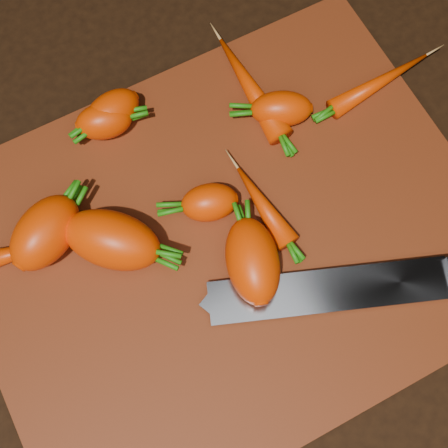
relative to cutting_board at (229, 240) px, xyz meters
name	(u,v)px	position (x,y,z in m)	size (l,w,h in m)	color
ground	(229,244)	(0.00, 0.00, -0.01)	(2.00, 2.00, 0.01)	black
cutting_board	(229,240)	(0.00, 0.00, 0.00)	(0.50, 0.40, 0.01)	#55210C
carrot_0	(45,233)	(-0.15, 0.08, 0.03)	(0.08, 0.05, 0.05)	#F13B02
carrot_1	(209,202)	(0.00, 0.04, 0.02)	(0.06, 0.04, 0.04)	#F13B02
carrot_2	(112,240)	(-0.10, 0.04, 0.03)	(0.09, 0.05, 0.05)	#F13B02
carrot_3	(253,261)	(0.01, -0.04, 0.03)	(0.08, 0.05, 0.05)	#F13B02
carrot_4	(112,112)	(-0.04, 0.17, 0.03)	(0.06, 0.04, 0.04)	#F13B02
carrot_5	(104,121)	(-0.06, 0.16, 0.02)	(0.06, 0.04, 0.04)	#F13B02
carrot_6	(281,109)	(0.11, 0.09, 0.02)	(0.06, 0.04, 0.04)	#F13B02
carrot_7	(250,87)	(0.10, 0.13, 0.02)	(0.13, 0.03, 0.03)	#F13B02
carrot_8	(380,82)	(0.22, 0.08, 0.02)	(0.12, 0.02, 0.02)	#F13B02
carrot_9	(263,205)	(0.04, 0.01, 0.02)	(0.09, 0.02, 0.02)	#F13B02
carrot_10	(15,253)	(-0.19, 0.08, 0.02)	(0.09, 0.02, 0.02)	#F13B02
knife	(354,288)	(0.08, -0.10, 0.02)	(0.36, 0.17, 0.02)	gray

